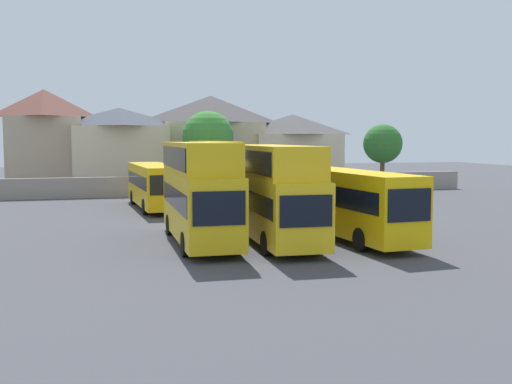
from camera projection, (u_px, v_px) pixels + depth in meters
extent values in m
plane|color=#424247|center=(205.00, 204.00, 48.01)|extent=(140.00, 140.00, 0.00)
cube|color=gray|center=(188.00, 186.00, 55.43)|extent=(56.00, 0.50, 1.80)
cube|color=gold|center=(200.00, 205.00, 29.87)|extent=(2.76, 10.15, 3.17)
cube|color=black|center=(219.00, 208.00, 24.94)|extent=(2.21, 0.13, 1.43)
cube|color=black|center=(200.00, 197.00, 29.83)|extent=(2.78, 9.34, 1.00)
cube|color=gold|center=(199.00, 157.00, 29.91)|extent=(2.70, 9.64, 1.47)
cube|color=black|center=(199.00, 157.00, 29.91)|extent=(2.78, 9.14, 1.03)
cylinder|color=black|center=(237.00, 242.00, 27.25)|extent=(0.33, 1.11, 1.10)
cylinder|color=black|center=(185.00, 244.00, 26.68)|extent=(0.33, 1.11, 1.10)
cylinder|color=black|center=(212.00, 223.00, 33.29)|extent=(0.33, 1.11, 1.10)
cylinder|color=black|center=(170.00, 225.00, 32.72)|extent=(0.33, 1.11, 1.10)
cube|color=yellow|center=(273.00, 206.00, 30.31)|extent=(3.08, 10.82, 2.97)
cube|color=black|center=(306.00, 211.00, 25.06)|extent=(2.26, 0.19, 1.33)
cube|color=black|center=(273.00, 199.00, 30.28)|extent=(3.08, 9.97, 0.93)
cube|color=yellow|center=(272.00, 161.00, 30.38)|extent=(3.00, 10.29, 1.52)
cube|color=black|center=(272.00, 161.00, 30.38)|extent=(3.07, 9.76, 1.07)
cylinder|color=black|center=(317.00, 241.00, 27.47)|extent=(0.35, 1.11, 1.10)
cylinder|color=black|center=(266.00, 243.00, 26.94)|extent=(0.35, 1.11, 1.10)
cylinder|color=black|center=(279.00, 222.00, 33.92)|extent=(0.35, 1.11, 1.10)
cylinder|color=black|center=(237.00, 223.00, 33.39)|extent=(0.35, 1.11, 1.10)
cube|color=yellow|center=(347.00, 201.00, 31.52)|extent=(3.08, 11.62, 3.18)
cube|color=black|center=(410.00, 205.00, 26.06)|extent=(2.12, 0.20, 1.43)
cube|color=black|center=(347.00, 194.00, 31.49)|extent=(3.06, 10.71, 1.00)
cylinder|color=black|center=(403.00, 237.00, 28.65)|extent=(0.36, 1.12, 1.10)
cylinder|color=black|center=(361.00, 240.00, 27.93)|extent=(0.36, 1.12, 1.10)
cylinder|color=black|center=(335.00, 218.00, 35.36)|extent=(0.36, 1.12, 1.10)
cylinder|color=black|center=(300.00, 220.00, 34.64)|extent=(0.36, 1.12, 1.10)
cube|color=gold|center=(154.00, 184.00, 44.91)|extent=(2.93, 11.24, 2.90)
cube|color=black|center=(166.00, 185.00, 39.59)|extent=(2.17, 0.17, 1.31)
cube|color=black|center=(153.00, 180.00, 44.88)|extent=(2.93, 10.35, 0.91)
cylinder|color=black|center=(178.00, 206.00, 42.10)|extent=(0.35, 1.11, 1.10)
cylinder|color=black|center=(145.00, 207.00, 41.40)|extent=(0.35, 1.11, 1.10)
cylinder|color=black|center=(161.00, 197.00, 48.64)|extent=(0.35, 1.11, 1.10)
cylinder|color=black|center=(133.00, 197.00, 47.94)|extent=(0.35, 1.11, 1.10)
cube|color=yellow|center=(214.00, 183.00, 45.62)|extent=(2.86, 10.72, 2.99)
cube|color=black|center=(228.00, 183.00, 40.42)|extent=(2.18, 0.16, 1.35)
cube|color=black|center=(214.00, 178.00, 45.59)|extent=(2.87, 9.87, 0.94)
cube|color=yellow|center=(214.00, 152.00, 45.68)|extent=(2.79, 10.19, 1.63)
cube|color=black|center=(214.00, 152.00, 45.68)|extent=(2.86, 9.66, 1.14)
cylinder|color=black|center=(238.00, 204.00, 42.81)|extent=(0.34, 1.11, 1.10)
cylinder|color=black|center=(206.00, 205.00, 42.28)|extent=(0.34, 1.11, 1.10)
cylinder|color=black|center=(222.00, 196.00, 49.20)|extent=(0.34, 1.11, 1.10)
cylinder|color=black|center=(194.00, 197.00, 48.66)|extent=(0.34, 1.11, 1.10)
cube|color=yellow|center=(257.00, 181.00, 46.54)|extent=(3.21, 11.86, 3.12)
cube|color=black|center=(275.00, 182.00, 40.77)|extent=(2.16, 0.22, 1.40)
cube|color=black|center=(257.00, 176.00, 46.50)|extent=(3.19, 10.93, 0.98)
cylinder|color=black|center=(283.00, 204.00, 43.35)|extent=(0.37, 1.12, 1.10)
cylinder|color=black|center=(252.00, 204.00, 42.88)|extent=(0.37, 1.12, 1.10)
cylinder|color=black|center=(261.00, 194.00, 50.43)|extent=(0.37, 1.12, 1.10)
cylinder|color=black|center=(234.00, 195.00, 49.96)|extent=(0.37, 1.12, 1.10)
cube|color=tan|center=(46.00, 154.00, 60.77)|extent=(7.02, 6.50, 7.34)
pyramid|color=brown|center=(44.00, 103.00, 60.33)|extent=(7.37, 6.83, 2.70)
cube|color=beige|center=(120.00, 158.00, 61.85)|extent=(9.23, 7.63, 6.42)
pyramid|color=#3D424C|center=(119.00, 117.00, 61.48)|extent=(9.69, 8.01, 1.85)
cube|color=#C6B293|center=(211.00, 155.00, 65.04)|extent=(10.39, 6.59, 6.88)
pyramid|color=#514C4C|center=(211.00, 109.00, 64.61)|extent=(10.91, 6.92, 2.82)
cube|color=beige|center=(292.00, 160.00, 66.96)|extent=(9.57, 6.55, 5.65)
pyramid|color=#514C4C|center=(293.00, 124.00, 66.62)|extent=(10.05, 6.88, 2.16)
cylinder|color=brown|center=(208.00, 174.00, 58.39)|extent=(0.37, 0.37, 3.64)
sphere|color=#387F33|center=(208.00, 137.00, 58.07)|extent=(4.90, 4.90, 4.90)
cylinder|color=brown|center=(382.00, 175.00, 58.43)|extent=(0.43, 0.43, 3.39)
sphere|color=#2D6B28|center=(383.00, 144.00, 58.17)|extent=(3.73, 3.73, 3.73)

